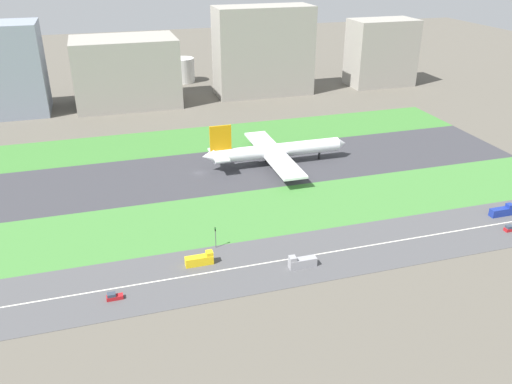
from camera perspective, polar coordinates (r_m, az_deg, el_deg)
name	(u,v)px	position (r m, az deg, el deg)	size (l,w,h in m)	color
ground_plane	(199,173)	(221.04, -6.18, 2.06)	(800.00, 800.00, 0.00)	#5B564C
runway	(199,173)	(221.02, -6.19, 2.07)	(280.00, 46.00, 0.10)	#38383D
grass_median_north	(183,141)	(258.69, -7.96, 5.52)	(280.00, 36.00, 0.10)	#3D7A33
grass_median_south	(222,217)	(184.79, -3.71, -2.78)	(280.00, 36.00, 0.10)	#427F38
highway	(247,266)	(158.13, -0.99, -8.06)	(280.00, 28.00, 0.10)	#4C4C4F
highway_centerline	(247,266)	(158.10, -0.99, -8.04)	(266.00, 0.50, 0.01)	silver
airliner	(274,151)	(226.34, 1.96, 4.47)	(65.00, 56.00, 19.70)	white
car_0	(510,228)	(195.26, 25.87, -3.58)	(4.40, 1.80, 2.00)	#B2191E
car_1	(114,297)	(149.54, -15.16, -10.90)	(4.40, 1.80, 2.00)	#B2191E
truck_1	(502,211)	(204.33, 25.12, -1.91)	(8.40, 2.50, 4.00)	navy
truck_2	(302,262)	(157.53, 4.98, -7.60)	(8.40, 2.50, 4.00)	#99999E
truck_0	(200,260)	(158.92, -6.09, -7.33)	(8.40, 2.50, 4.00)	yellow
traffic_light	(216,236)	(165.31, -4.42, -4.78)	(0.36, 0.50, 7.20)	#4C4C51
hangar_building	(126,72)	(321.58, -13.92, 12.56)	(58.71, 38.91, 38.53)	#9E998E
office_tower	(263,51)	(334.82, 0.79, 15.04)	(59.49, 24.77, 53.06)	#9E998E
cargo_warehouse	(381,53)	(368.43, 13.42, 14.50)	(42.22, 24.90, 42.34)	#9E998E
fuel_tank_west	(183,70)	(371.75, -7.98, 12.96)	(16.17, 16.17, 16.15)	silver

